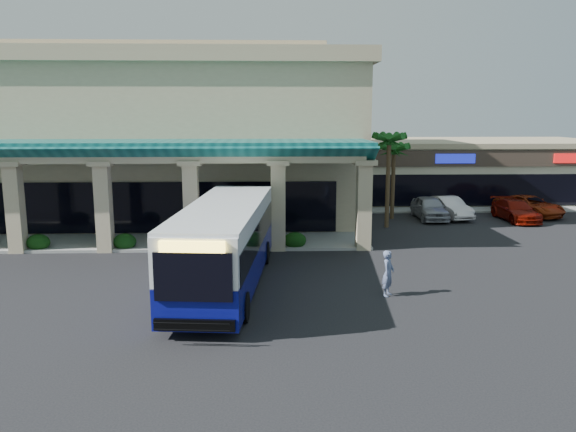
{
  "coord_description": "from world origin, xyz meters",
  "views": [
    {
      "loc": [
        0.96,
        -23.66,
        7.1
      ],
      "look_at": [
        1.94,
        3.15,
        2.2
      ],
      "focal_mm": 35.0,
      "sensor_mm": 36.0,
      "label": 1
    }
  ],
  "objects_px": {
    "transit_bus": "(225,245)",
    "car_red": "(516,210)",
    "car_silver": "(430,208)",
    "car_white": "(449,207)",
    "car_gray": "(529,206)",
    "pedestrian": "(388,273)"
  },
  "relations": [
    {
      "from": "transit_bus",
      "to": "car_gray",
      "type": "xyz_separation_m",
      "value": [
        20.19,
        15.73,
        -1.03
      ]
    },
    {
      "from": "transit_bus",
      "to": "pedestrian",
      "type": "distance_m",
      "value": 6.71
    },
    {
      "from": "car_white",
      "to": "car_red",
      "type": "relative_size",
      "value": 0.93
    },
    {
      "from": "car_silver",
      "to": "car_red",
      "type": "distance_m",
      "value": 5.69
    },
    {
      "from": "transit_bus",
      "to": "car_silver",
      "type": "distance_m",
      "value": 19.5
    },
    {
      "from": "car_red",
      "to": "car_gray",
      "type": "bearing_deg",
      "value": 44.44
    },
    {
      "from": "car_white",
      "to": "car_gray",
      "type": "distance_m",
      "value": 5.99
    },
    {
      "from": "transit_bus",
      "to": "car_red",
      "type": "xyz_separation_m",
      "value": [
        18.45,
        13.95,
        -1.05
      ]
    },
    {
      "from": "transit_bus",
      "to": "car_white",
      "type": "height_order",
      "value": "transit_bus"
    },
    {
      "from": "pedestrian",
      "to": "car_white",
      "type": "distance_m",
      "value": 18.3
    },
    {
      "from": "car_silver",
      "to": "car_red",
      "type": "bearing_deg",
      "value": -6.69
    },
    {
      "from": "car_red",
      "to": "car_gray",
      "type": "height_order",
      "value": "car_gray"
    },
    {
      "from": "car_white",
      "to": "transit_bus",
      "type": "bearing_deg",
      "value": -145.09
    },
    {
      "from": "car_red",
      "to": "pedestrian",
      "type": "bearing_deg",
      "value": -128.89
    },
    {
      "from": "pedestrian",
      "to": "car_red",
      "type": "distance_m",
      "value": 19.55
    },
    {
      "from": "pedestrian",
      "to": "car_silver",
      "type": "distance_m",
      "value": 17.38
    },
    {
      "from": "car_white",
      "to": "car_gray",
      "type": "xyz_separation_m",
      "value": [
        5.95,
        0.66,
        -0.03
      ]
    },
    {
      "from": "car_silver",
      "to": "car_white",
      "type": "xyz_separation_m",
      "value": [
        1.44,
        0.38,
        -0.05
      ]
    },
    {
      "from": "car_gray",
      "to": "car_red",
      "type": "bearing_deg",
      "value": -158.99
    },
    {
      "from": "car_silver",
      "to": "car_gray",
      "type": "xyz_separation_m",
      "value": [
        7.39,
        1.05,
        -0.08
      ]
    },
    {
      "from": "car_white",
      "to": "car_red",
      "type": "distance_m",
      "value": 4.35
    },
    {
      "from": "car_gray",
      "to": "car_white",
      "type": "bearing_deg",
      "value": 161.8
    }
  ]
}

